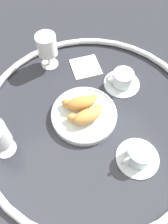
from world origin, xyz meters
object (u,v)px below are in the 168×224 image
Objects in this scene: folded_napkin at (86,67)px; coffee_cup_far at (122,80)px; juice_glass_right at (47,46)px; croissant_large at (87,116)px; pastry_plate at (84,115)px; croissant_small at (81,103)px; coffee_cup_near at (139,155)px.

coffee_cup_far is at bearing -49.39° from folded_napkin.
juice_glass_right is at bearing 142.85° from coffee_cup_far.
croissant_large is 1.23× the size of folded_napkin.
folded_napkin is (0.07, 0.22, -0.01)m from pastry_plate.
croissant_small reaches higher than coffee_cup_near.
coffee_cup_far is at bearing 77.70° from coffee_cup_near.
croissant_large and croissant_small have the same top height.
pastry_plate is 1.66× the size of croissant_small.
folded_napkin is (-0.10, 0.12, -0.02)m from coffee_cup_far.
coffee_cup_far is (0.06, 0.29, 0.00)m from coffee_cup_near.
croissant_large is 0.31m from juice_glass_right.
croissant_large is at bearing -83.81° from pastry_plate.
croissant_small is at bearing 95.30° from pastry_plate.
coffee_cup_near reaches higher than pastry_plate.
folded_napkin is at bearing 67.86° from croissant_small.
croissant_large is at bearing -78.23° from juice_glass_right.
croissant_small is 0.19m from coffee_cup_far.
folded_napkin is (-0.04, 0.41, -0.02)m from coffee_cup_near.
folded_napkin is at bearing 71.39° from pastry_plate.
juice_glass_right is (-0.06, 0.25, 0.05)m from croissant_small.
coffee_cup_far is 0.16m from folded_napkin.
coffee_cup_near is (0.11, -0.19, 0.01)m from pastry_plate.
coffee_cup_near is at bearing -84.30° from folded_napkin.
croissant_large reaches higher than folded_napkin.
pastry_plate is 1.67× the size of coffee_cup_near.
juice_glass_right reaches higher than coffee_cup_near.
juice_glass_right is at bearing 156.39° from folded_napkin.
pastry_plate is 0.29m from juice_glass_right.
croissant_small is 0.25m from coffee_cup_near.
coffee_cup_far is (0.18, 0.12, -0.02)m from croissant_large.
folded_napkin is (0.07, 0.24, -0.04)m from croissant_large.
croissant_large is 0.20m from coffee_cup_near.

